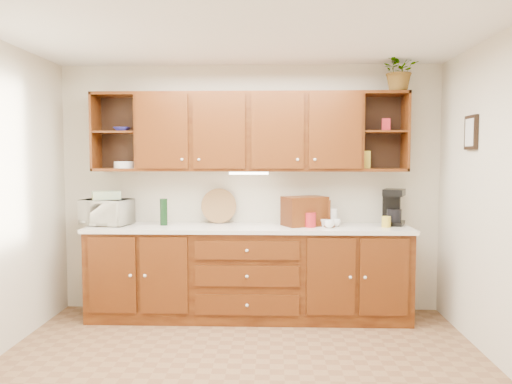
# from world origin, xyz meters

# --- Properties ---
(floor) EXTENTS (4.00, 4.00, 0.00)m
(floor) POSITION_xyz_m (0.00, 0.00, 0.00)
(floor) COLOR brown
(floor) RESTS_ON ground
(ceiling) EXTENTS (4.00, 4.00, 0.00)m
(ceiling) POSITION_xyz_m (0.00, 0.00, 2.60)
(ceiling) COLOR white
(ceiling) RESTS_ON back_wall
(back_wall) EXTENTS (4.00, 0.00, 4.00)m
(back_wall) POSITION_xyz_m (0.00, 1.75, 1.30)
(back_wall) COLOR beige
(back_wall) RESTS_ON floor
(base_cabinets) EXTENTS (3.20, 0.60, 0.90)m
(base_cabinets) POSITION_xyz_m (0.00, 1.45, 0.45)
(base_cabinets) COLOR black
(base_cabinets) RESTS_ON floor
(countertop) EXTENTS (3.24, 0.64, 0.04)m
(countertop) POSITION_xyz_m (0.00, 1.44, 0.92)
(countertop) COLOR silver
(countertop) RESTS_ON base_cabinets
(upper_cabinets) EXTENTS (3.20, 0.33, 0.80)m
(upper_cabinets) POSITION_xyz_m (0.01, 1.59, 1.89)
(upper_cabinets) COLOR black
(upper_cabinets) RESTS_ON back_wall
(undercabinet_light) EXTENTS (0.40, 0.05, 0.02)m
(undercabinet_light) POSITION_xyz_m (0.00, 1.53, 1.47)
(undercabinet_light) COLOR white
(undercabinet_light) RESTS_ON upper_cabinets
(framed_picture) EXTENTS (0.03, 0.24, 0.30)m
(framed_picture) POSITION_xyz_m (1.98, 0.90, 1.85)
(framed_picture) COLOR black
(framed_picture) RESTS_ON right_wall
(wicker_basket) EXTENTS (0.30, 0.30, 0.14)m
(wicker_basket) POSITION_xyz_m (-1.42, 1.46, 1.01)
(wicker_basket) COLOR olive
(wicker_basket) RESTS_ON countertop
(microwave) EXTENTS (0.54, 0.42, 0.26)m
(microwave) POSITION_xyz_m (-1.46, 1.48, 1.07)
(microwave) COLOR silver
(microwave) RESTS_ON countertop
(towel_stack) EXTENTS (0.33, 0.29, 0.08)m
(towel_stack) POSITION_xyz_m (-1.46, 1.48, 1.25)
(towel_stack) COLOR #E2DD6A
(towel_stack) RESTS_ON microwave
(wine_bottle) EXTENTS (0.09, 0.09, 0.27)m
(wine_bottle) POSITION_xyz_m (-0.87, 1.48, 1.08)
(wine_bottle) COLOR black
(wine_bottle) RESTS_ON countertop
(woven_tray) EXTENTS (0.38, 0.13, 0.36)m
(woven_tray) POSITION_xyz_m (-0.32, 1.67, 0.95)
(woven_tray) COLOR olive
(woven_tray) RESTS_ON countertop
(bread_box) EXTENTS (0.49, 0.42, 0.30)m
(bread_box) POSITION_xyz_m (0.57, 1.50, 1.09)
(bread_box) COLOR black
(bread_box) RESTS_ON countertop
(mug_tree) EXTENTS (0.25, 0.24, 0.27)m
(mug_tree) POSITION_xyz_m (0.81, 1.41, 0.98)
(mug_tree) COLOR black
(mug_tree) RESTS_ON countertop
(canister_red) EXTENTS (0.14, 0.14, 0.14)m
(canister_red) POSITION_xyz_m (0.62, 1.38, 1.01)
(canister_red) COLOR #A5181E
(canister_red) RESTS_ON countertop
(canister_white) EXTENTS (0.10, 0.10, 0.17)m
(canister_white) POSITION_xyz_m (0.86, 1.50, 1.03)
(canister_white) COLOR white
(canister_white) RESTS_ON countertop
(canister_yellow) EXTENTS (0.10, 0.10, 0.11)m
(canister_yellow) POSITION_xyz_m (1.37, 1.40, 0.99)
(canister_yellow) COLOR gold
(canister_yellow) RESTS_ON countertop
(coffee_maker) EXTENTS (0.28, 0.31, 0.37)m
(coffee_maker) POSITION_xyz_m (1.48, 1.59, 1.12)
(coffee_maker) COLOR black
(coffee_maker) RESTS_ON countertop
(bowl_stack) EXTENTS (0.18, 0.18, 0.04)m
(bowl_stack) POSITION_xyz_m (-1.31, 1.58, 1.92)
(bowl_stack) COLOR #2A2A9C
(bowl_stack) RESTS_ON upper_cabinets
(plate_stack) EXTENTS (0.28, 0.28, 0.07)m
(plate_stack) POSITION_xyz_m (-1.29, 1.58, 1.56)
(plate_stack) COLOR white
(plate_stack) RESTS_ON upper_cabinets
(pantry_box_yellow) EXTENTS (0.10, 0.08, 0.18)m
(pantry_box_yellow) POSITION_xyz_m (1.18, 1.58, 1.61)
(pantry_box_yellow) COLOR gold
(pantry_box_yellow) RESTS_ON upper_cabinets
(pantry_box_red) EXTENTS (0.09, 0.09, 0.12)m
(pantry_box_red) POSITION_xyz_m (1.39, 1.58, 1.96)
(pantry_box_red) COLOR #A5181E
(pantry_box_red) RESTS_ON upper_cabinets
(potted_plant) EXTENTS (0.44, 0.41, 0.42)m
(potted_plant) POSITION_xyz_m (1.51, 1.55, 2.50)
(potted_plant) COLOR #999999
(potted_plant) RESTS_ON upper_cabinets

